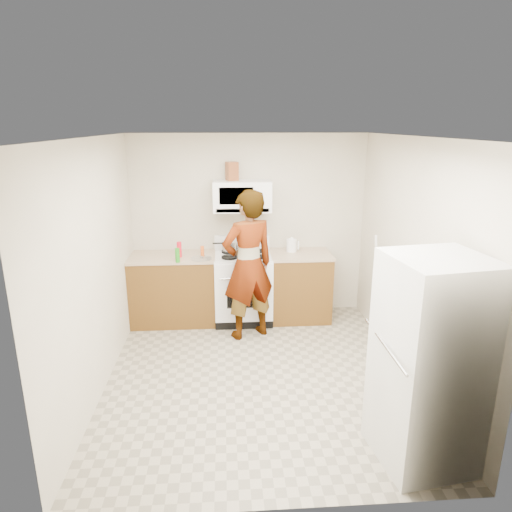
{
  "coord_description": "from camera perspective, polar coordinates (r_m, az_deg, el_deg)",
  "views": [
    {
      "loc": [
        -0.33,
        -4.37,
        2.63
      ],
      "look_at": [
        0.01,
        0.55,
        1.18
      ],
      "focal_mm": 32.0,
      "sensor_mm": 36.0,
      "label": 1
    }
  ],
  "objects": [
    {
      "name": "saucepan",
      "position": [
        6.22,
        -3.22,
        1.27
      ],
      "size": [
        0.27,
        0.27,
        0.12
      ],
      "primitive_type": "cylinder",
      "rotation": [
        0.0,
        0.0,
        -0.24
      ],
      "color": "#B0B0B5",
      "rests_on": "gas_range"
    },
    {
      "name": "bottle_spray",
      "position": [
        6.03,
        -9.57,
        0.8
      ],
      "size": [
        0.07,
        0.07,
        0.2
      ],
      "primitive_type": "cylinder",
      "rotation": [
        0.0,
        0.0,
        -0.1
      ],
      "color": "red",
      "rests_on": "counter_left"
    },
    {
      "name": "bottle_green_cap",
      "position": [
        5.81,
        -9.79,
        0.1
      ],
      "size": [
        0.07,
        0.07,
        0.18
      ],
      "primitive_type": "cylinder",
      "rotation": [
        0.0,
        0.0,
        -0.22
      ],
      "color": "#1F8518",
      "rests_on": "counter_left"
    },
    {
      "name": "fridge",
      "position": [
        3.85,
        20.85,
        -12.34
      ],
      "size": [
        0.79,
        0.79,
        1.7
      ],
      "primitive_type": "cube",
      "rotation": [
        0.0,
        0.0,
        0.14
      ],
      "color": "silver",
      "rests_on": "floor"
    },
    {
      "name": "bottle_hot_sauce",
      "position": [
        6.01,
        -6.72,
        0.57
      ],
      "size": [
        0.06,
        0.06,
        0.14
      ],
      "primitive_type": "cylinder",
      "rotation": [
        0.0,
        0.0,
        -0.24
      ],
      "color": "orange",
      "rests_on": "counter_left"
    },
    {
      "name": "counter_left",
      "position": [
        6.15,
        -10.45,
        -0.11
      ],
      "size": [
        1.14,
        0.64,
        0.03
      ],
      "primitive_type": "cube",
      "color": "tan",
      "rests_on": "cabinet_left"
    },
    {
      "name": "pot_lid",
      "position": [
        5.93,
        -6.85,
        -0.3
      ],
      "size": [
        0.34,
        0.34,
        0.01
      ],
      "primitive_type": "cylinder",
      "rotation": [
        0.0,
        0.0,
        0.3
      ],
      "color": "white",
      "rests_on": "counter_left"
    },
    {
      "name": "floor",
      "position": [
        5.11,
        0.3,
        -14.62
      ],
      "size": [
        3.6,
        3.6,
        0.0
      ],
      "primitive_type": "plane",
      "color": "gray",
      "rests_on": "ground"
    },
    {
      "name": "jug",
      "position": [
        6.05,
        -3.02,
        10.54
      ],
      "size": [
        0.18,
        0.18,
        0.24
      ],
      "primitive_type": "cube",
      "rotation": [
        0.0,
        0.0,
        0.32
      ],
      "color": "brown",
      "rests_on": "microwave"
    },
    {
      "name": "microwave",
      "position": [
        6.06,
        -1.77,
        7.51
      ],
      "size": [
        0.76,
        0.38,
        0.4
      ],
      "primitive_type": "cube",
      "color": "white",
      "rests_on": "back_wall"
    },
    {
      "name": "tray",
      "position": [
        5.94,
        -1.01,
        -0.03
      ],
      "size": [
        0.29,
        0.25,
        0.05
      ],
      "primitive_type": "cube",
      "rotation": [
        0.0,
        0.0,
        -0.44
      ],
      "color": "white",
      "rests_on": "gas_range"
    },
    {
      "name": "broom",
      "position": [
        5.91,
        14.89,
        -3.55
      ],
      "size": [
        0.22,
        0.22,
        1.33
      ],
      "primitive_type": "cylinder",
      "rotation": [
        0.14,
        -0.14,
        -0.01
      ],
      "color": "white",
      "rests_on": "floor"
    },
    {
      "name": "back_wall",
      "position": [
        6.32,
        -0.89,
        3.74
      ],
      "size": [
        3.2,
        0.02,
        2.5
      ],
      "primitive_type": "cube",
      "color": "beige",
      "rests_on": "floor"
    },
    {
      "name": "right_wall",
      "position": [
        4.97,
        18.94,
        -0.68
      ],
      "size": [
        0.02,
        3.6,
        2.5
      ],
      "primitive_type": "cube",
      "color": "beige",
      "rests_on": "floor"
    },
    {
      "name": "cabinet_right",
      "position": [
        6.33,
        5.46,
        -3.87
      ],
      "size": [
        0.8,
        0.62,
        0.9
      ],
      "primitive_type": "cube",
      "color": "brown",
      "rests_on": "floor"
    },
    {
      "name": "cabinet_left",
      "position": [
        6.29,
        -10.23,
        -4.19
      ],
      "size": [
        1.12,
        0.62,
        0.9
      ],
      "primitive_type": "cube",
      "color": "brown",
      "rests_on": "floor"
    },
    {
      "name": "kettle",
      "position": [
        6.24,
        4.46,
        1.33
      ],
      "size": [
        0.18,
        0.18,
        0.17
      ],
      "primitive_type": "cylinder",
      "rotation": [
        0.0,
        0.0,
        -0.35
      ],
      "color": "white",
      "rests_on": "counter_right"
    },
    {
      "name": "person",
      "position": [
        5.61,
        -0.98,
        -1.19
      ],
      "size": [
        0.81,
        0.69,
        1.88
      ],
      "primitive_type": "imported",
      "rotation": [
        0.0,
        0.0,
        3.56
      ],
      "color": "tan",
      "rests_on": "floor"
    },
    {
      "name": "gas_range",
      "position": [
        6.24,
        -1.62,
        -3.77
      ],
      "size": [
        0.76,
        0.65,
        1.13
      ],
      "color": "white",
      "rests_on": "floor"
    },
    {
      "name": "counter_right",
      "position": [
        6.19,
        5.58,
        0.2
      ],
      "size": [
        0.82,
        0.64,
        0.03
      ],
      "primitive_type": "cube",
      "color": "tan",
      "rests_on": "cabinet_right"
    }
  ]
}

